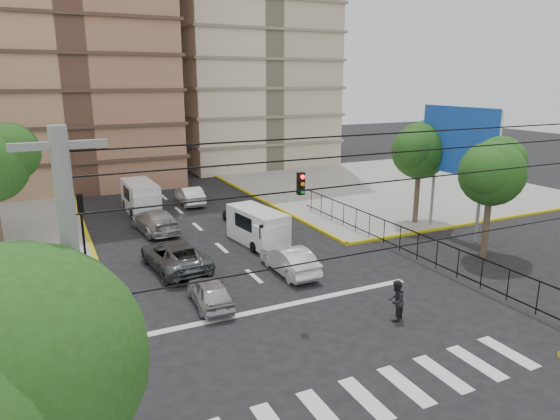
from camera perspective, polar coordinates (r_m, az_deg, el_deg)
ground at (r=21.89m, az=2.22°, el=-12.01°), size 160.00×160.00×0.00m
sidewalk_ne at (r=48.36m, az=12.08°, el=2.66°), size 26.00×26.00×0.15m
crosswalk_stripes at (r=17.56m, az=12.03°, el=-19.67°), size 12.00×2.40×0.01m
stop_line at (r=22.85m, az=0.78°, el=-10.79°), size 13.00×0.40×0.01m
park_fence at (r=30.04m, az=13.46°, el=-4.86°), size 0.10×22.50×1.66m
billboard at (r=33.43m, az=19.77°, el=7.21°), size 0.36×6.20×8.10m
tree_park_a at (r=29.89m, az=23.16°, el=4.19°), size 4.41×3.60×6.83m
tree_park_c at (r=35.43m, az=15.80°, el=6.81°), size 4.65×3.80×7.25m
traffic_light_nw at (r=25.96m, az=-21.69°, el=-1.40°), size 0.28×0.22×4.40m
traffic_light_hanging at (r=18.23m, az=5.41°, el=2.18°), size 18.00×9.12×0.92m
utility_pole_sw at (r=9.66m, az=-21.35°, el=-17.92°), size 1.40×0.28×9.00m
van_right_lane at (r=30.58m, az=-2.39°, el=-2.06°), size 2.47×4.98×2.15m
van_left_lane at (r=39.24m, az=-15.57°, el=1.29°), size 2.18×5.21×2.33m
car_silver_front_left at (r=22.77m, az=-8.01°, el=-9.30°), size 1.67×3.78×1.26m
car_white_front_right at (r=26.17m, az=1.09°, el=-5.72°), size 1.54×4.36×1.43m
car_grey_mid_left at (r=27.25m, az=-11.93°, el=-5.09°), size 3.04×5.73×1.53m
car_silver_rear_left at (r=34.13m, az=-14.11°, el=-1.20°), size 2.70×5.51×1.54m
car_darkgrey_mid_right at (r=35.30m, az=-4.58°, el=-0.54°), size 1.76×3.72×1.23m
car_white_rear_right at (r=41.23m, az=-10.27°, el=1.67°), size 1.75×4.57×1.48m
pedestrian_crosswalk at (r=21.70m, az=13.12°, el=-10.06°), size 1.10×1.05×1.78m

